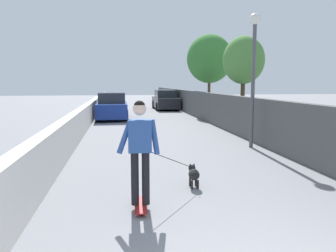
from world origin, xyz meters
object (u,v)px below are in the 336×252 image
at_px(car_near, 112,107).
at_px(car_far, 165,100).
at_px(person_skateboarder, 140,144).
at_px(dog, 193,174).
at_px(skateboard, 141,205).
at_px(lamp_post, 254,57).
at_px(tree_right_mid, 244,61).
at_px(tree_right_near, 210,59).

height_order(car_near, car_far, same).
bearing_deg(car_near, person_skateboarder, -177.09).
height_order(person_skateboarder, dog, person_skateboarder).
xyz_separation_m(skateboard, dog, (1.02, -1.14, 0.21)).
xyz_separation_m(lamp_post, skateboard, (-4.76, 3.95, -2.86)).
bearing_deg(person_skateboarder, tree_right_mid, -29.49).
relative_size(tree_right_mid, lamp_post, 1.02).
distance_m(tree_right_near, lamp_post, 11.48).
height_order(person_skateboarder, car_far, person_skateboarder).
distance_m(skateboard, dog, 1.55).
height_order(lamp_post, car_near, lamp_post).
bearing_deg(car_near, dog, -171.94).
bearing_deg(tree_right_mid, person_skateboarder, 150.51).
bearing_deg(tree_right_near, car_far, 28.01).
height_order(tree_right_near, dog, tree_right_near).
xyz_separation_m(dog, car_far, (19.46, -2.21, 0.44)).
distance_m(tree_right_near, person_skateboarder, 17.25).
relative_size(tree_right_near, car_far, 1.23).
bearing_deg(lamp_post, tree_right_mid, -18.23).
relative_size(person_skateboarder, car_far, 0.41).
xyz_separation_m(lamp_post, dog, (-3.74, 2.81, -2.65)).
relative_size(tree_right_mid, car_near, 1.02).
distance_m(tree_right_mid, dog, 10.55).
relative_size(skateboard, car_near, 0.19).
distance_m(tree_right_near, skateboard, 17.44).
bearing_deg(car_near, tree_right_mid, -122.53).
height_order(tree_right_mid, skateboard, tree_right_mid).
relative_size(dog, car_far, 0.30).
distance_m(tree_right_near, car_near, 7.31).
distance_m(person_skateboarder, car_far, 20.75).
bearing_deg(dog, lamp_post, -36.86).
bearing_deg(lamp_post, person_skateboarder, 140.32).
xyz_separation_m(lamp_post, car_near, (9.42, 4.67, -2.21)).
height_order(skateboard, car_far, car_far).
height_order(skateboard, car_near, car_near).
xyz_separation_m(tree_right_near, car_near, (-1.90, 6.41, -2.96)).
distance_m(skateboard, car_near, 14.21).
height_order(dog, car_far, car_far).
bearing_deg(car_near, tree_right_near, -73.47).
height_order(tree_right_near, skateboard, tree_right_near).
height_order(lamp_post, dog, lamp_post).
bearing_deg(tree_right_mid, car_near, 57.47).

